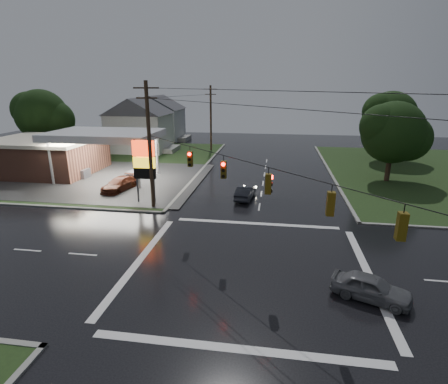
# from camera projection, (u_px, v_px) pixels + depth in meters

# --- Properties ---
(ground) EXTENTS (120.00, 120.00, 0.00)m
(ground) POSITION_uv_depth(u_px,v_px,m) (250.00, 267.00, 21.38)
(ground) COLOR black
(ground) RESTS_ON ground
(grass_nw) EXTENTS (36.00, 36.00, 0.08)m
(grass_nw) POSITION_uv_depth(u_px,v_px,m) (82.00, 162.00, 49.61)
(grass_nw) COLOR #203316
(grass_nw) RESTS_ON ground
(gas_station) EXTENTS (26.20, 18.00, 5.60)m
(gas_station) POSITION_uv_depth(u_px,v_px,m) (54.00, 153.00, 42.87)
(gas_station) COLOR #2D2D2D
(gas_station) RESTS_ON ground
(pylon_sign) EXTENTS (2.00, 0.35, 6.00)m
(pylon_sign) POSITION_uv_depth(u_px,v_px,m) (144.00, 161.00, 31.59)
(pylon_sign) COLOR #59595E
(pylon_sign) RESTS_ON ground
(utility_pole_nw) EXTENTS (2.20, 0.32, 11.00)m
(utility_pole_nw) POSITION_uv_depth(u_px,v_px,m) (150.00, 145.00, 30.00)
(utility_pole_nw) COLOR #382619
(utility_pole_nw) RESTS_ON ground
(utility_pole_n) EXTENTS (2.20, 0.32, 10.50)m
(utility_pole_n) POSITION_uv_depth(u_px,v_px,m) (211.00, 117.00, 56.99)
(utility_pole_n) COLOR #382619
(utility_pole_n) RESTS_ON ground
(traffic_signals) EXTENTS (26.87, 26.87, 1.47)m
(traffic_signals) POSITION_uv_depth(u_px,v_px,m) (252.00, 163.00, 19.43)
(traffic_signals) COLOR black
(traffic_signals) RESTS_ON ground
(house_near) EXTENTS (11.05, 8.48, 8.60)m
(house_near) POSITION_uv_depth(u_px,v_px,m) (140.00, 124.00, 57.04)
(house_near) COLOR silver
(house_near) RESTS_ON ground
(house_far) EXTENTS (11.05, 8.48, 8.60)m
(house_far) POSITION_uv_depth(u_px,v_px,m) (158.00, 117.00, 68.52)
(house_far) COLOR silver
(house_far) RESTS_ON ground
(tree_nw_behind) EXTENTS (8.93, 7.60, 10.00)m
(tree_nw_behind) POSITION_uv_depth(u_px,v_px,m) (43.00, 115.00, 52.68)
(tree_nw_behind) COLOR black
(tree_nw_behind) RESTS_ON ground
(tree_ne_near) EXTENTS (7.99, 6.80, 8.98)m
(tree_ne_near) POSITION_uv_depth(u_px,v_px,m) (395.00, 133.00, 38.48)
(tree_ne_near) COLOR black
(tree_ne_near) RESTS_ON ground
(tree_ne_far) EXTENTS (8.46, 7.20, 9.80)m
(tree_ne_far) POSITION_uv_depth(u_px,v_px,m) (391.00, 117.00, 49.20)
(tree_ne_far) COLOR black
(tree_ne_far) RESTS_ON ground
(car_north) EXTENTS (1.86, 4.08, 1.30)m
(car_north) POSITION_uv_depth(u_px,v_px,m) (245.00, 192.00, 33.83)
(car_north) COLOR #202228
(car_north) RESTS_ON ground
(car_crossing) EXTENTS (4.27, 2.99, 1.35)m
(car_crossing) POSITION_uv_depth(u_px,v_px,m) (371.00, 288.00, 18.00)
(car_crossing) COLOR slate
(car_crossing) RESTS_ON ground
(car_pump) EXTENTS (2.89, 5.04, 1.38)m
(car_pump) POSITION_uv_depth(u_px,v_px,m) (119.00, 184.00, 36.50)
(car_pump) COLOR #552213
(car_pump) RESTS_ON ground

